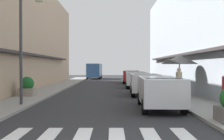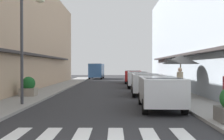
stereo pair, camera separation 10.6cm
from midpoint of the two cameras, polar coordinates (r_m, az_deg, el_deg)
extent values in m
plane|color=#2B2B2D|center=(20.10, -0.88, -4.80)|extent=(82.47, 82.47, 0.00)
cube|color=gray|center=(20.72, -13.93, -4.49)|extent=(2.20, 52.48, 0.12)
cube|color=gray|center=(20.54, 12.30, -4.53)|extent=(2.20, 52.48, 0.12)
cube|color=tan|center=(22.77, -22.32, 7.64)|extent=(5.00, 35.74, 9.40)
cube|color=#332D2D|center=(21.71, -15.57, 2.98)|extent=(0.50, 25.02, 0.16)
cube|color=#939EA8|center=(22.51, 20.95, 8.40)|extent=(5.00, 35.74, 9.92)
cube|color=#332D2D|center=(21.51, 14.05, 3.01)|extent=(0.50, 25.02, 0.16)
cube|color=silver|center=(8.21, -20.01, -12.99)|extent=(0.45, 2.20, 0.01)
cube|color=silver|center=(7.94, -13.38, -13.44)|extent=(0.45, 2.20, 0.01)
cube|color=silver|center=(7.78, -6.36, -13.72)|extent=(0.45, 2.20, 0.01)
cube|color=silver|center=(7.73, 0.86, -13.81)|extent=(0.45, 2.20, 0.01)
cube|color=silver|center=(7.80, 8.07, -13.69)|extent=(0.45, 2.20, 0.01)
cube|color=silver|center=(7.98, 15.03, -13.37)|extent=(0.45, 2.20, 0.01)
cube|color=silver|center=(12.68, 9.91, -4.07)|extent=(1.91, 4.40, 1.13)
cube|color=black|center=(12.44, 10.08, -2.75)|extent=(1.56, 2.48, 0.56)
cylinder|color=black|center=(14.08, 5.91, -5.89)|extent=(0.24, 0.65, 0.64)
cylinder|color=black|center=(14.26, 12.33, -5.82)|extent=(0.24, 0.65, 0.64)
cylinder|color=black|center=(11.25, 6.80, -7.58)|extent=(0.24, 0.65, 0.64)
cylinder|color=black|center=(11.48, 14.81, -7.43)|extent=(0.24, 0.65, 0.64)
cube|color=silver|center=(18.74, 6.76, -2.50)|extent=(1.93, 4.49, 1.13)
cube|color=black|center=(18.50, 6.84, -1.60)|extent=(1.57, 2.54, 0.56)
cylinder|color=black|center=(20.19, 4.20, -3.87)|extent=(0.25, 0.65, 0.64)
cylinder|color=black|center=(20.29, 8.71, -3.85)|extent=(0.25, 0.65, 0.64)
cylinder|color=black|center=(17.28, 4.47, -4.65)|extent=(0.25, 0.65, 0.64)
cylinder|color=black|center=(17.41, 9.72, -4.62)|extent=(0.25, 0.65, 0.64)
cube|color=silver|center=(25.12, 5.10, -1.67)|extent=(1.92, 4.34, 1.13)
cube|color=black|center=(24.90, 5.14, -0.99)|extent=(1.56, 2.45, 0.56)
cylinder|color=black|center=(26.54, 3.24, -2.76)|extent=(0.25, 0.65, 0.64)
cylinder|color=black|center=(26.61, 6.67, -2.75)|extent=(0.25, 0.65, 0.64)
cylinder|color=black|center=(23.73, 3.33, -3.18)|extent=(0.25, 0.65, 0.64)
cylinder|color=black|center=(23.80, 7.17, -3.17)|extent=(0.25, 0.65, 0.64)
cube|color=maroon|center=(31.46, 4.12, -1.18)|extent=(1.95, 4.45, 1.13)
cube|color=black|center=(31.23, 4.15, -0.63)|extent=(1.58, 2.52, 0.56)
cylinder|color=black|center=(32.92, 2.68, -2.07)|extent=(0.25, 0.65, 0.64)
cylinder|color=black|center=(32.95, 5.45, -2.07)|extent=(0.25, 0.65, 0.64)
cylinder|color=black|center=(30.03, 2.66, -2.35)|extent=(0.25, 0.65, 0.64)
cylinder|color=black|center=(30.07, 5.69, -2.35)|extent=(0.25, 0.65, 0.64)
cube|color=#33598C|center=(42.48, -3.47, -0.07)|extent=(2.16, 5.47, 2.03)
cube|color=black|center=(42.21, -3.49, 0.95)|extent=(1.75, 3.08, 0.56)
cylinder|color=black|center=(44.38, -4.38, -1.34)|extent=(0.24, 0.65, 0.64)
cylinder|color=black|center=(44.20, -2.08, -1.35)|extent=(0.24, 0.65, 0.64)
cylinder|color=black|center=(40.84, -4.98, -1.52)|extent=(0.24, 0.65, 0.64)
cylinder|color=black|center=(40.65, -2.47, -1.53)|extent=(0.24, 0.65, 0.64)
cylinder|color=#38383D|center=(13.89, -18.43, 4.01)|extent=(0.14, 0.14, 5.25)
ellipsoid|color=beige|center=(13.97, -14.86, 13.86)|extent=(0.44, 0.28, 0.20)
cylinder|color=#262626|center=(17.48, 13.95, -5.17)|extent=(0.48, 0.48, 0.06)
cylinder|color=#4C3823|center=(17.41, 13.96, -1.57)|extent=(0.06, 0.06, 2.26)
cone|color=black|center=(17.40, 13.97, 2.14)|extent=(2.27, 2.27, 0.55)
cube|color=gray|center=(17.82, -17.18, -4.39)|extent=(0.94, 0.94, 0.48)
sphere|color=#195623|center=(17.78, -17.19, -2.68)|extent=(0.83, 0.83, 0.83)
cylinder|color=#282B33|center=(15.48, 13.85, -4.45)|extent=(0.26, 0.26, 0.86)
cylinder|color=tan|center=(15.43, 13.86, -1.61)|extent=(0.34, 0.34, 0.68)
sphere|color=tan|center=(15.42, 13.86, 0.08)|extent=(0.23, 0.23, 0.23)
camera|label=1|loc=(0.05, -90.16, 0.00)|focal=43.82mm
camera|label=2|loc=(0.05, 89.84, 0.00)|focal=43.82mm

